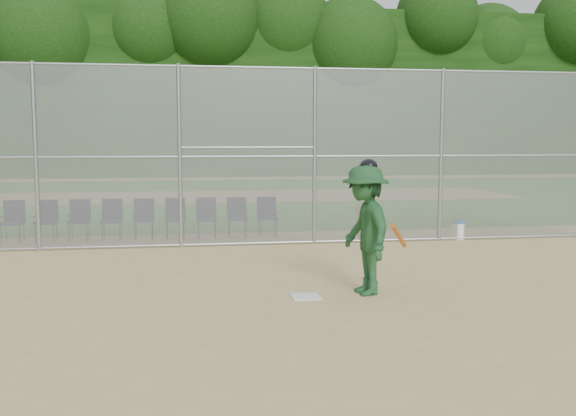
{
  "coord_description": "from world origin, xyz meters",
  "views": [
    {
      "loc": [
        -1.84,
        -9.22,
        2.35
      ],
      "look_at": [
        0.0,
        2.5,
        1.1
      ],
      "focal_mm": 40.0,
      "sensor_mm": 36.0,
      "label": 1
    }
  ],
  "objects": [
    {
      "name": "chair_8",
      "position": [
        0.09,
        6.32,
        0.48
      ],
      "size": [
        0.54,
        0.52,
        0.96
      ],
      "primitive_type": null,
      "color": "#12103D",
      "rests_on": "ground"
    },
    {
      "name": "dirt_patch_far",
      "position": [
        0.0,
        18.0,
        0.01
      ],
      "size": [
        24.0,
        24.0,
        0.0
      ],
      "primitive_type": "plane",
      "color": "tan",
      "rests_on": "ground"
    },
    {
      "name": "spare_bats",
      "position": [
        2.28,
        5.3,
        0.42
      ],
      "size": [
        0.36,
        0.25,
        0.85
      ],
      "color": "#D84C14",
      "rests_on": "ground"
    },
    {
      "name": "treeline",
      "position": [
        0.0,
        20.0,
        5.5
      ],
      "size": [
        81.0,
        60.0,
        11.0
      ],
      "color": "black",
      "rests_on": "ground"
    },
    {
      "name": "chair_7",
      "position": [
        -0.66,
        6.32,
        0.48
      ],
      "size": [
        0.54,
        0.52,
        0.96
      ],
      "primitive_type": null,
      "color": "#12103D",
      "rests_on": "ground"
    },
    {
      "name": "chair_6",
      "position": [
        -1.4,
        6.32,
        0.48
      ],
      "size": [
        0.54,
        0.52,
        0.96
      ],
      "primitive_type": null,
      "color": "#12103D",
      "rests_on": "ground"
    },
    {
      "name": "grass_strip",
      "position": [
        0.0,
        18.0,
        0.01
      ],
      "size": [
        100.0,
        100.0,
        0.0
      ],
      "primitive_type": "plane",
      "color": "#28691F",
      "rests_on": "ground"
    },
    {
      "name": "home_plate",
      "position": [
        -0.11,
        0.08,
        0.01
      ],
      "size": [
        0.42,
        0.42,
        0.02
      ],
      "primitive_type": "cube",
      "rotation": [
        0.0,
        0.0,
        -0.01
      ],
      "color": "silver",
      "rests_on": "ground"
    },
    {
      "name": "water_cooler",
      "position": [
        4.54,
        5.14,
        0.22
      ],
      "size": [
        0.35,
        0.35,
        0.44
      ],
      "color": "white",
      "rests_on": "ground"
    },
    {
      "name": "chair_1",
      "position": [
        -5.13,
        6.32,
        0.48
      ],
      "size": [
        0.54,
        0.52,
        0.96
      ],
      "primitive_type": null,
      "color": "#12103D",
      "rests_on": "ground"
    },
    {
      "name": "batter_at_plate",
      "position": [
        0.83,
        0.17,
        1.01
      ],
      "size": [
        1.08,
        1.43,
        2.08
      ],
      "color": "#1C4724",
      "rests_on": "ground"
    },
    {
      "name": "chair_2",
      "position": [
        -4.38,
        6.32,
        0.48
      ],
      "size": [
        0.54,
        0.52,
        0.96
      ],
      "primitive_type": null,
      "color": "#12103D",
      "rests_on": "ground"
    },
    {
      "name": "chair_5",
      "position": [
        -2.15,
        6.32,
        0.48
      ],
      "size": [
        0.54,
        0.52,
        0.96
      ],
      "primitive_type": null,
      "color": "#12103D",
      "rests_on": "ground"
    },
    {
      "name": "chair_4",
      "position": [
        -2.89,
        6.32,
        0.48
      ],
      "size": [
        0.54,
        0.52,
        0.96
      ],
      "primitive_type": null,
      "color": "#12103D",
      "rests_on": "ground"
    },
    {
      "name": "backstop_fence",
      "position": [
        0.0,
        5.0,
        2.07
      ],
      "size": [
        16.09,
        0.09,
        4.0
      ],
      "color": "gray",
      "rests_on": "ground"
    },
    {
      "name": "chair_3",
      "position": [
        -3.64,
        6.32,
        0.48
      ],
      "size": [
        0.54,
        0.52,
        0.96
      ],
      "primitive_type": null,
      "color": "#12103D",
      "rests_on": "ground"
    },
    {
      "name": "ground",
      "position": [
        0.0,
        0.0,
        0.0
      ],
      "size": [
        100.0,
        100.0,
        0.0
      ],
      "primitive_type": "plane",
      "color": "tan",
      "rests_on": "ground"
    },
    {
      "name": "chair_0",
      "position": [
        -5.87,
        6.32,
        0.48
      ],
      "size": [
        0.54,
        0.52,
        0.96
      ],
      "primitive_type": null,
      "color": "#12103D",
      "rests_on": "ground"
    }
  ]
}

